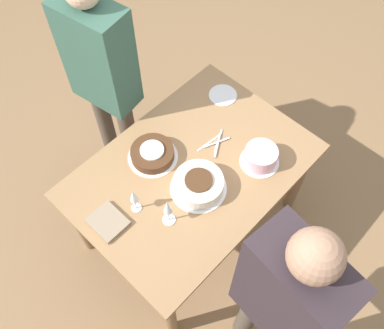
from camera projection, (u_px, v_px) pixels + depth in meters
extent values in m
plane|color=#8E6B47|center=(192.00, 224.00, 3.10)|extent=(12.00, 12.00, 0.00)
cube|color=#9E754C|center=(192.00, 170.00, 2.46)|extent=(1.37, 0.96, 0.03)
cylinder|color=brown|center=(209.00, 113.00, 3.17)|extent=(0.07, 0.07, 0.74)
cylinder|color=brown|center=(79.00, 223.00, 2.70)|extent=(0.07, 0.07, 0.74)
cylinder|color=brown|center=(298.00, 179.00, 2.87)|extent=(0.07, 0.07, 0.74)
cylinder|color=brown|center=(170.00, 315.00, 2.41)|extent=(0.07, 0.07, 0.74)
cylinder|color=white|center=(198.00, 188.00, 2.38)|extent=(0.32, 0.32, 0.01)
cylinder|color=silver|center=(199.00, 184.00, 2.34)|extent=(0.28, 0.28, 0.08)
cylinder|color=#4C2D19|center=(199.00, 180.00, 2.30)|extent=(0.15, 0.15, 0.01)
cylinder|color=white|center=(153.00, 157.00, 2.49)|extent=(0.29, 0.29, 0.01)
cylinder|color=#4C2D19|center=(152.00, 154.00, 2.46)|extent=(0.25, 0.25, 0.06)
cylinder|color=silver|center=(152.00, 150.00, 2.43)|extent=(0.14, 0.14, 0.01)
cylinder|color=white|center=(259.00, 161.00, 2.47)|extent=(0.23, 0.23, 0.01)
cylinder|color=#E5B2C6|center=(261.00, 156.00, 2.42)|extent=(0.19, 0.19, 0.10)
cylinder|color=silver|center=(169.00, 220.00, 2.28)|extent=(0.07, 0.07, 0.00)
cylinder|color=silver|center=(169.00, 215.00, 2.23)|extent=(0.01, 0.01, 0.11)
cone|color=silver|center=(168.00, 206.00, 2.14)|extent=(0.05, 0.05, 0.11)
cylinder|color=silver|center=(137.00, 208.00, 2.31)|extent=(0.06, 0.06, 0.00)
cylinder|color=silver|center=(135.00, 204.00, 2.27)|extent=(0.01, 0.01, 0.10)
cone|color=silver|center=(133.00, 195.00, 2.19)|extent=(0.04, 0.04, 0.09)
cylinder|color=silver|center=(223.00, 95.00, 2.73)|extent=(0.18, 0.18, 0.01)
cube|color=silver|center=(208.00, 143.00, 2.54)|extent=(0.17, 0.03, 0.00)
cube|color=silver|center=(218.00, 141.00, 2.54)|extent=(0.16, 0.09, 0.00)
cube|color=silver|center=(217.00, 142.00, 2.53)|extent=(0.16, 0.08, 0.00)
cube|color=silver|center=(217.00, 145.00, 2.52)|extent=(0.15, 0.10, 0.00)
cube|color=gray|center=(108.00, 222.00, 2.26)|extent=(0.16, 0.19, 0.02)
cylinder|color=#4C4238|center=(106.00, 125.00, 3.07)|extent=(0.11, 0.11, 0.80)
cylinder|color=#4C4238|center=(130.00, 140.00, 3.00)|extent=(0.11, 0.11, 0.80)
cube|color=#335647|center=(98.00, 56.00, 2.41)|extent=(0.28, 0.43, 0.67)
cylinder|color=#4C4238|center=(248.00, 314.00, 2.38)|extent=(0.11, 0.11, 0.82)
cube|color=#2D2328|center=(289.00, 293.00, 1.70)|extent=(0.27, 0.42, 0.68)
sphere|color=#997056|center=(316.00, 256.00, 1.33)|extent=(0.19, 0.19, 0.19)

